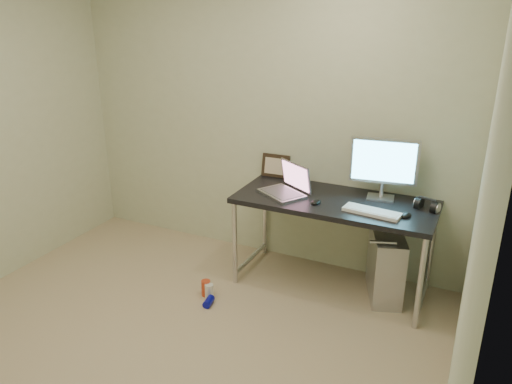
% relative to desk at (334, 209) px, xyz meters
% --- Properties ---
extents(floor, '(3.50, 3.50, 0.00)m').
position_rel_desk_xyz_m(floor, '(-0.76, -1.42, -0.67)').
color(floor, tan).
rests_on(floor, ground).
extents(wall_back, '(3.50, 0.02, 2.50)m').
position_rel_desk_xyz_m(wall_back, '(-0.76, 0.33, 0.58)').
color(wall_back, beige).
rests_on(wall_back, ground).
extents(wall_right, '(0.02, 3.50, 2.50)m').
position_rel_desk_xyz_m(wall_right, '(0.99, -1.42, 0.58)').
color(wall_right, beige).
rests_on(wall_right, ground).
extents(desk, '(1.51, 0.66, 0.75)m').
position_rel_desk_xyz_m(desk, '(0.00, 0.00, 0.00)').
color(desk, black).
rests_on(desk, ground).
extents(tower_computer, '(0.38, 0.55, 0.56)m').
position_rel_desk_xyz_m(tower_computer, '(0.42, 0.05, -0.40)').
color(tower_computer, '#BBBBC0').
rests_on(tower_computer, ground).
extents(cable_a, '(0.01, 0.16, 0.69)m').
position_rel_desk_xyz_m(cable_a, '(0.37, 0.28, -0.27)').
color(cable_a, black).
rests_on(cable_a, ground).
extents(cable_b, '(0.02, 0.11, 0.71)m').
position_rel_desk_xyz_m(cable_b, '(0.46, 0.26, -0.29)').
color(cable_b, black).
rests_on(cable_b, ground).
extents(can_red, '(0.08, 0.08, 0.13)m').
position_rel_desk_xyz_m(can_red, '(-0.83, -0.56, -0.60)').
color(can_red, '#C73F21').
rests_on(can_red, ground).
extents(can_white, '(0.07, 0.07, 0.12)m').
position_rel_desk_xyz_m(can_white, '(-0.79, -0.59, -0.61)').
color(can_white, silver).
rests_on(can_white, ground).
extents(can_blue, '(0.08, 0.12, 0.06)m').
position_rel_desk_xyz_m(can_blue, '(-0.74, -0.68, -0.64)').
color(can_blue, '#0B0FA8').
rests_on(can_blue, ground).
extents(laptop, '(0.44, 0.42, 0.24)m').
position_rel_desk_xyz_m(laptop, '(-0.38, -0.03, 0.14)').
color(laptop, '#BABBC2').
rests_on(laptop, desk).
extents(monitor, '(0.50, 0.17, 0.47)m').
position_rel_desk_xyz_m(monitor, '(0.31, 0.18, 0.36)').
color(monitor, '#BABBC2').
rests_on(monitor, desk).
extents(keyboard, '(0.42, 0.18, 0.02)m').
position_rel_desk_xyz_m(keyboard, '(0.32, -0.15, 0.09)').
color(keyboard, white).
rests_on(keyboard, desk).
extents(mouse_right, '(0.08, 0.11, 0.04)m').
position_rel_desk_xyz_m(mouse_right, '(0.55, -0.10, 0.10)').
color(mouse_right, black).
rests_on(mouse_right, desk).
extents(mouse_left, '(0.08, 0.11, 0.04)m').
position_rel_desk_xyz_m(mouse_left, '(-0.11, -0.13, 0.10)').
color(mouse_left, black).
rests_on(mouse_left, desk).
extents(headphones, '(0.19, 0.11, 0.11)m').
position_rel_desk_xyz_m(headphones, '(0.66, 0.10, 0.11)').
color(headphones, black).
rests_on(headphones, desk).
extents(picture_frame, '(0.25, 0.08, 0.20)m').
position_rel_desk_xyz_m(picture_frame, '(-0.62, 0.30, 0.18)').
color(picture_frame, black).
rests_on(picture_frame, desk).
extents(webcam, '(0.05, 0.04, 0.12)m').
position_rel_desk_xyz_m(webcam, '(-0.43, 0.30, 0.17)').
color(webcam, silver).
rests_on(webcam, desk).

